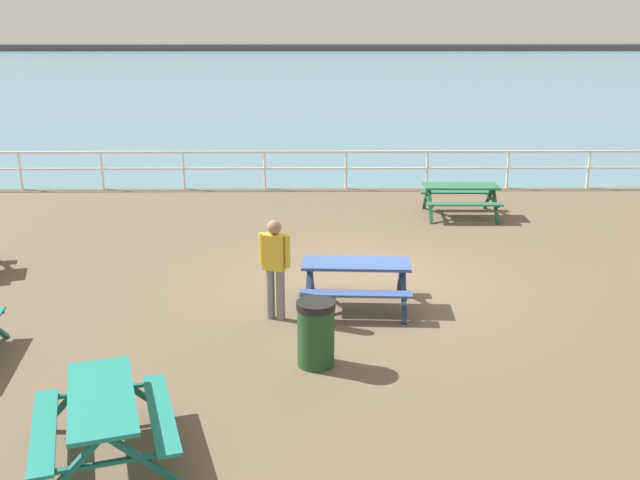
{
  "coord_description": "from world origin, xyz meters",
  "views": [
    {
      "loc": [
        -0.96,
        -12.64,
        4.71
      ],
      "look_at": [
        -0.82,
        0.12,
        0.8
      ],
      "focal_mm": 41.12,
      "sensor_mm": 36.0,
      "label": 1
    }
  ],
  "objects_px": {
    "visitor": "(275,263)",
    "picnic_table_near_left": "(356,273)",
    "picnic_table_seaward": "(460,193)",
    "litter_bin": "(316,333)",
    "picnic_table_far_right": "(103,411)"
  },
  "relations": [
    {
      "from": "visitor",
      "to": "picnic_table_near_left",
      "type": "bearing_deg",
      "value": 133.62
    },
    {
      "from": "picnic_table_seaward",
      "to": "litter_bin",
      "type": "distance_m",
      "value": 8.76
    },
    {
      "from": "visitor",
      "to": "litter_bin",
      "type": "relative_size",
      "value": 1.75
    },
    {
      "from": "picnic_table_far_right",
      "to": "picnic_table_seaward",
      "type": "height_order",
      "value": "same"
    },
    {
      "from": "picnic_table_seaward",
      "to": "visitor",
      "type": "bearing_deg",
      "value": -122.5
    },
    {
      "from": "picnic_table_far_right",
      "to": "litter_bin",
      "type": "bearing_deg",
      "value": -63.34
    },
    {
      "from": "picnic_table_near_left",
      "to": "picnic_table_seaward",
      "type": "xyz_separation_m",
      "value": [
        2.89,
        5.8,
        0.0
      ]
    },
    {
      "from": "picnic_table_near_left",
      "to": "visitor",
      "type": "xyz_separation_m",
      "value": [
        -1.33,
        -0.55,
        0.36
      ]
    },
    {
      "from": "picnic_table_near_left",
      "to": "visitor",
      "type": "relative_size",
      "value": 1.13
    },
    {
      "from": "picnic_table_near_left",
      "to": "visitor",
      "type": "distance_m",
      "value": 1.48
    },
    {
      "from": "picnic_table_near_left",
      "to": "picnic_table_far_right",
      "type": "relative_size",
      "value": 0.87
    },
    {
      "from": "picnic_table_far_right",
      "to": "visitor",
      "type": "bearing_deg",
      "value": -40.69
    },
    {
      "from": "picnic_table_near_left",
      "to": "picnic_table_far_right",
      "type": "bearing_deg",
      "value": -121.17
    },
    {
      "from": "picnic_table_seaward",
      "to": "visitor",
      "type": "xyz_separation_m",
      "value": [
        -4.21,
        -6.35,
        0.36
      ]
    },
    {
      "from": "picnic_table_seaward",
      "to": "litter_bin",
      "type": "xyz_separation_m",
      "value": [
        -3.57,
        -8.0,
        -0.1
      ]
    }
  ]
}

